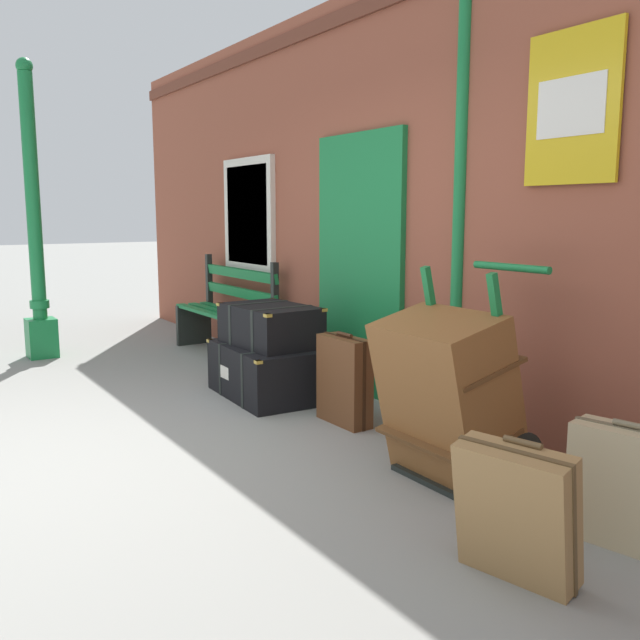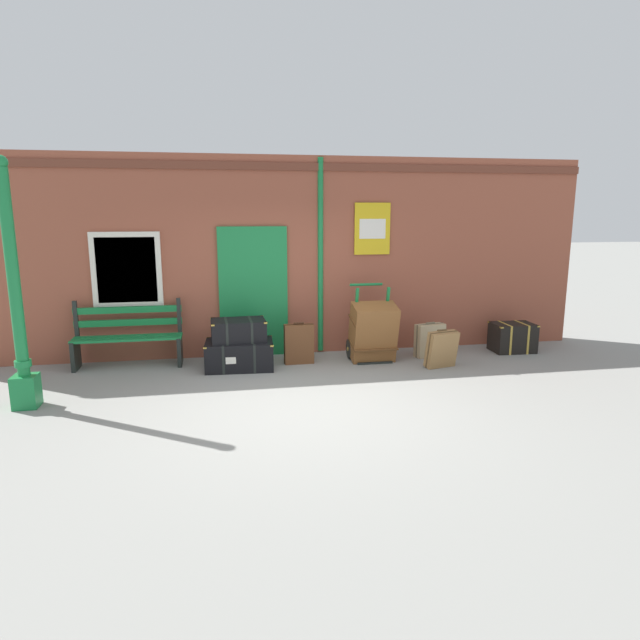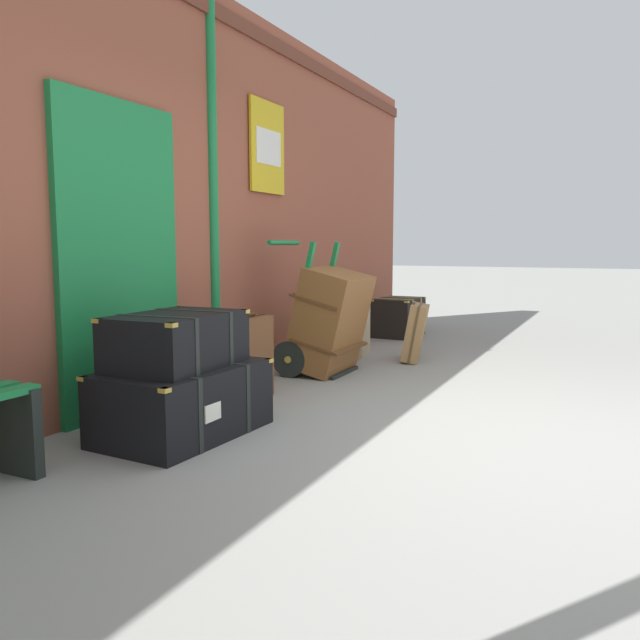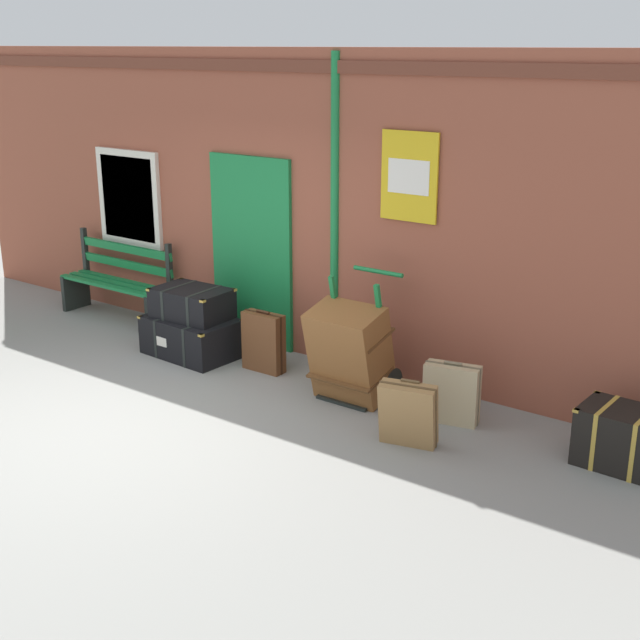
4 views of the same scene
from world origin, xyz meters
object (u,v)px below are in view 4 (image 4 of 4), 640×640
(platform_bench, at_px, (118,283))
(steamer_trunk_middle, at_px, (192,303))
(large_brown_trunk, at_px, (350,353))
(corner_trunk, at_px, (623,438))
(porters_trolley, at_px, (360,368))
(suitcase_caramel, at_px, (452,393))
(suitcase_brown, at_px, (408,414))
(suitcase_tan, at_px, (264,342))
(steamer_trunk_base, at_px, (192,337))

(platform_bench, distance_m, steamer_trunk_middle, 1.71)
(large_brown_trunk, distance_m, corner_trunk, 2.52)
(porters_trolley, bearing_deg, suitcase_caramel, -1.94)
(large_brown_trunk, xyz_separation_m, suitcase_caramel, (1.00, 0.14, -0.21))
(porters_trolley, bearing_deg, platform_bench, 175.77)
(suitcase_brown, bearing_deg, porters_trolley, 143.90)
(large_brown_trunk, distance_m, suitcase_tan, 1.18)
(steamer_trunk_base, distance_m, suitcase_caramel, 3.08)
(suitcase_caramel, bearing_deg, suitcase_brown, -95.82)
(suitcase_tan, xyz_separation_m, corner_trunk, (3.66, 0.08, -0.07))
(steamer_trunk_middle, bearing_deg, suitcase_tan, 4.62)
(platform_bench, xyz_separation_m, suitcase_caramel, (4.74, -0.31, -0.18))
(steamer_trunk_middle, height_order, large_brown_trunk, large_brown_trunk)
(suitcase_tan, bearing_deg, suitcase_caramel, 0.51)
(suitcase_brown, xyz_separation_m, corner_trunk, (1.57, 0.70, -0.05))
(steamer_trunk_middle, relative_size, suitcase_tan, 1.26)
(suitcase_caramel, bearing_deg, suitcase_tan, -179.49)
(porters_trolley, relative_size, large_brown_trunk, 1.24)
(steamer_trunk_base, distance_m, corner_trunk, 4.59)
(corner_trunk, bearing_deg, platform_bench, 177.67)
(suitcase_brown, bearing_deg, steamer_trunk_middle, 169.63)
(large_brown_trunk, height_order, suitcase_caramel, large_brown_trunk)
(platform_bench, bearing_deg, large_brown_trunk, -6.91)
(suitcase_tan, relative_size, suitcase_caramel, 1.14)
(porters_trolley, xyz_separation_m, large_brown_trunk, (0.00, -0.18, 0.21))
(steamer_trunk_middle, distance_m, suitcase_brown, 3.08)
(platform_bench, xyz_separation_m, steamer_trunk_base, (1.66, -0.44, -0.23))
(steamer_trunk_middle, distance_m, corner_trunk, 4.60)
(steamer_trunk_base, bearing_deg, corner_trunk, 2.30)
(suitcase_brown, relative_size, corner_trunk, 0.84)
(platform_bench, height_order, suitcase_brown, platform_bench)
(platform_bench, bearing_deg, steamer_trunk_middle, -13.74)
(large_brown_trunk, relative_size, suitcase_brown, 1.62)
(suitcase_brown, bearing_deg, platform_bench, 168.43)
(suitcase_tan, distance_m, suitcase_brown, 2.18)
(suitcase_caramel, bearing_deg, corner_trunk, 2.14)
(steamer_trunk_base, distance_m, suitcase_brown, 3.06)
(large_brown_trunk, bearing_deg, platform_bench, 173.09)
(suitcase_caramel, height_order, corner_trunk, suitcase_caramel)
(suitcase_tan, height_order, corner_trunk, suitcase_tan)
(suitcase_brown, bearing_deg, suitcase_caramel, 84.18)
(porters_trolley, height_order, suitcase_caramel, porters_trolley)
(steamer_trunk_middle, distance_m, suitcase_caramel, 3.10)
(porters_trolley, bearing_deg, steamer_trunk_base, -175.55)
(steamer_trunk_base, height_order, suitcase_brown, suitcase_brown)
(suitcase_brown, bearing_deg, steamer_trunk_base, 170.24)
(steamer_trunk_base, distance_m, porters_trolley, 2.09)
(porters_trolley, bearing_deg, suitcase_brown, -36.10)
(steamer_trunk_middle, bearing_deg, porters_trolley, 3.51)
(steamer_trunk_middle, bearing_deg, steamer_trunk_base, -83.17)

